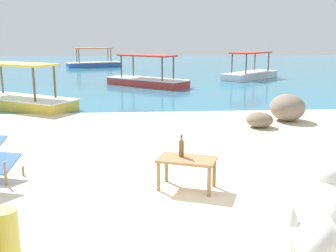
{
  "coord_description": "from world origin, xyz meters",
  "views": [
    {
      "loc": [
        -0.09,
        -3.58,
        2.05
      ],
      "look_at": [
        0.42,
        3.0,
        0.55
      ],
      "focal_mm": 42.36,
      "sensor_mm": 36.0,
      "label": 1
    }
  ],
  "objects_px": {
    "cow": "(324,200)",
    "boat_red": "(147,79)",
    "low_bench_table": "(187,163)",
    "boat_white": "(250,73)",
    "boat_yellow": "(18,98)",
    "bottle": "(181,148)",
    "boat_blue": "(94,63)"
  },
  "relations": [
    {
      "from": "boat_white",
      "to": "cow",
      "type": "bearing_deg",
      "value": -148.07
    },
    {
      "from": "low_bench_table",
      "to": "boat_white",
      "type": "xyz_separation_m",
      "value": [
        4.91,
        14.19,
        -0.11
      ]
    },
    {
      "from": "cow",
      "to": "boat_yellow",
      "type": "xyz_separation_m",
      "value": [
        -4.93,
        8.86,
        -0.48
      ]
    },
    {
      "from": "low_bench_table",
      "to": "bottle",
      "type": "height_order",
      "value": "bottle"
    },
    {
      "from": "bottle",
      "to": "boat_yellow",
      "type": "bearing_deg",
      "value": 121.33
    },
    {
      "from": "boat_yellow",
      "to": "bottle",
      "type": "bearing_deg",
      "value": 153.51
    },
    {
      "from": "boat_blue",
      "to": "bottle",
      "type": "bearing_deg",
      "value": 80.12
    },
    {
      "from": "bottle",
      "to": "boat_blue",
      "type": "relative_size",
      "value": 0.08
    },
    {
      "from": "cow",
      "to": "bottle",
      "type": "relative_size",
      "value": 6.48
    },
    {
      "from": "cow",
      "to": "boat_white",
      "type": "xyz_separation_m",
      "value": [
        4.08,
        16.35,
        -0.48
      ]
    },
    {
      "from": "cow",
      "to": "boat_white",
      "type": "distance_m",
      "value": 16.85
    },
    {
      "from": "boat_blue",
      "to": "cow",
      "type": "bearing_deg",
      "value": 81.36
    },
    {
      "from": "cow",
      "to": "boat_yellow",
      "type": "bearing_deg",
      "value": -122.27
    },
    {
      "from": "cow",
      "to": "boat_yellow",
      "type": "relative_size",
      "value": 0.52
    },
    {
      "from": "bottle",
      "to": "boat_yellow",
      "type": "xyz_separation_m",
      "value": [
        -4.04,
        6.63,
        -0.3
      ]
    },
    {
      "from": "low_bench_table",
      "to": "boat_yellow",
      "type": "distance_m",
      "value": 7.86
    },
    {
      "from": "boat_white",
      "to": "boat_yellow",
      "type": "bearing_deg",
      "value": 175.64
    },
    {
      "from": "boat_white",
      "to": "boat_red",
      "type": "distance_m",
      "value": 5.75
    },
    {
      "from": "low_bench_table",
      "to": "boat_yellow",
      "type": "height_order",
      "value": "boat_yellow"
    },
    {
      "from": "cow",
      "to": "boat_red",
      "type": "xyz_separation_m",
      "value": [
        -1.06,
        13.78,
        -0.48
      ]
    },
    {
      "from": "cow",
      "to": "boat_red",
      "type": "height_order",
      "value": "boat_red"
    },
    {
      "from": "cow",
      "to": "boat_blue",
      "type": "bearing_deg",
      "value": -141.31
    },
    {
      "from": "low_bench_table",
      "to": "boat_red",
      "type": "xyz_separation_m",
      "value": [
        -0.23,
        11.62,
        -0.11
      ]
    },
    {
      "from": "boat_red",
      "to": "bottle",
      "type": "bearing_deg",
      "value": 131.1
    },
    {
      "from": "boat_white",
      "to": "boat_blue",
      "type": "bearing_deg",
      "value": 91.18
    },
    {
      "from": "boat_red",
      "to": "boat_yellow",
      "type": "height_order",
      "value": "same"
    },
    {
      "from": "cow",
      "to": "boat_white",
      "type": "relative_size",
      "value": 0.56
    },
    {
      "from": "low_bench_table",
      "to": "bottle",
      "type": "relative_size",
      "value": 2.93
    },
    {
      "from": "boat_blue",
      "to": "boat_yellow",
      "type": "relative_size",
      "value": 1.03
    },
    {
      "from": "bottle",
      "to": "boat_red",
      "type": "distance_m",
      "value": 11.55
    },
    {
      "from": "boat_red",
      "to": "low_bench_table",
      "type": "bearing_deg",
      "value": 131.42
    },
    {
      "from": "low_bench_table",
      "to": "boat_blue",
      "type": "distance_m",
      "value": 22.86
    }
  ]
}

